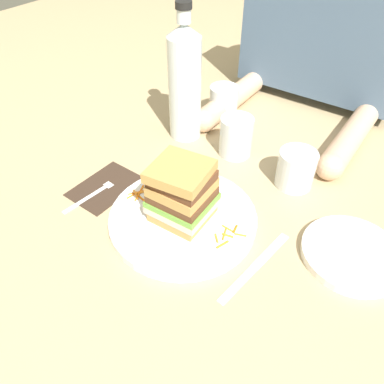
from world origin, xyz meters
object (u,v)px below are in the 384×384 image
(sandwich, at_px, (182,193))
(juice_glass, at_px, (296,170))
(empty_tumbler_1, at_px, (224,102))
(diner_across, at_px, (329,15))
(napkin_dark, at_px, (106,187))
(knife, at_px, (253,268))
(empty_tumbler_0, at_px, (236,136))
(water_bottle, at_px, (185,83))
(main_plate, at_px, (183,219))
(fork, at_px, (97,191))
(side_plate, at_px, (352,254))

(sandwich, bearing_deg, juice_glass, 61.13)
(juice_glass, bearing_deg, empty_tumbler_1, 150.51)
(diner_across, bearing_deg, napkin_dark, -109.24)
(knife, xyz_separation_m, empty_tumbler_0, (-0.20, 0.28, 0.05))
(knife, xyz_separation_m, juice_glass, (-0.04, 0.26, 0.04))
(empty_tumbler_0, xyz_separation_m, empty_tumbler_1, (-0.12, 0.13, -0.00))
(juice_glass, distance_m, empty_tumbler_0, 0.17)
(water_bottle, relative_size, empty_tumbler_1, 3.73)
(juice_glass, bearing_deg, empty_tumbler_0, 171.23)
(knife, height_order, water_bottle, water_bottle)
(napkin_dark, height_order, empty_tumbler_0, empty_tumbler_0)
(main_plate, height_order, knife, main_plate)
(fork, bearing_deg, sandwich, 9.80)
(main_plate, xyz_separation_m, sandwich, (-0.00, -0.00, 0.07))
(knife, bearing_deg, napkin_dark, 178.88)
(main_plate, bearing_deg, empty_tumbler_0, 97.66)
(diner_across, bearing_deg, side_plate, -60.34)
(main_plate, height_order, side_plate, main_plate)
(fork, distance_m, empty_tumbler_0, 0.34)
(empty_tumbler_0, distance_m, diner_across, 0.40)
(water_bottle, bearing_deg, fork, -94.23)
(juice_glass, relative_size, diner_across, 0.16)
(empty_tumbler_0, bearing_deg, knife, -54.07)
(main_plate, bearing_deg, napkin_dark, -176.08)
(diner_across, bearing_deg, sandwich, -91.45)
(empty_tumbler_1, height_order, diner_across, diner_across)
(napkin_dark, distance_m, water_bottle, 0.31)
(side_plate, bearing_deg, empty_tumbler_0, 155.22)
(sandwich, bearing_deg, main_plate, 50.33)
(juice_glass, bearing_deg, sandwich, -118.87)
(sandwich, height_order, empty_tumbler_1, sandwich)
(water_bottle, bearing_deg, side_plate, -17.59)
(main_plate, xyz_separation_m, knife, (0.17, -0.02, -0.01))
(fork, relative_size, water_bottle, 0.52)
(sandwich, relative_size, juice_glass, 1.50)
(main_plate, bearing_deg, juice_glass, 61.17)
(juice_glass, relative_size, side_plate, 0.46)
(empty_tumbler_0, bearing_deg, juice_glass, -8.77)
(fork, xyz_separation_m, empty_tumbler_0, (0.17, 0.30, 0.04))
(napkin_dark, height_order, knife, same)
(sandwich, height_order, diner_across, diner_across)
(main_plate, xyz_separation_m, water_bottle, (-0.18, 0.26, 0.14))
(fork, height_order, knife, fork)
(juice_glass, bearing_deg, main_plate, -118.83)
(juice_glass, bearing_deg, napkin_dark, -143.10)
(fork, bearing_deg, knife, 2.29)
(fork, bearing_deg, diner_across, 71.17)
(napkin_dark, height_order, empty_tumbler_1, empty_tumbler_1)
(main_plate, bearing_deg, water_bottle, 125.24)
(napkin_dark, bearing_deg, knife, -1.12)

